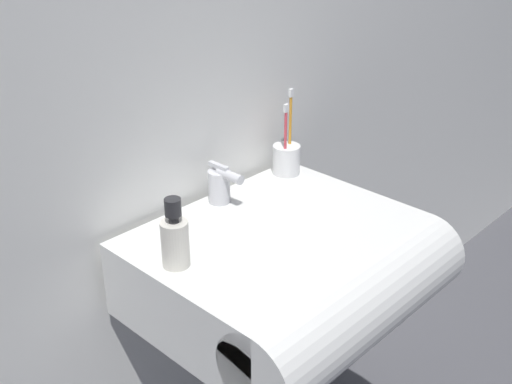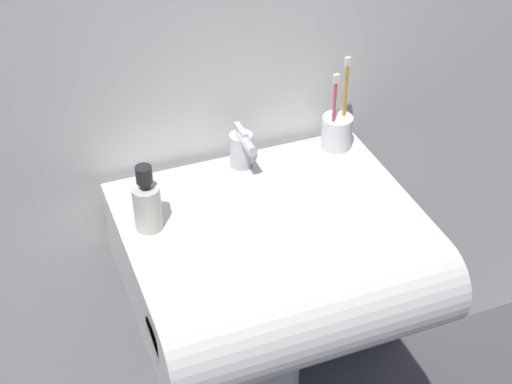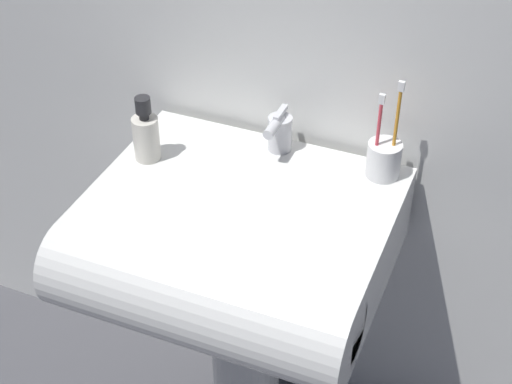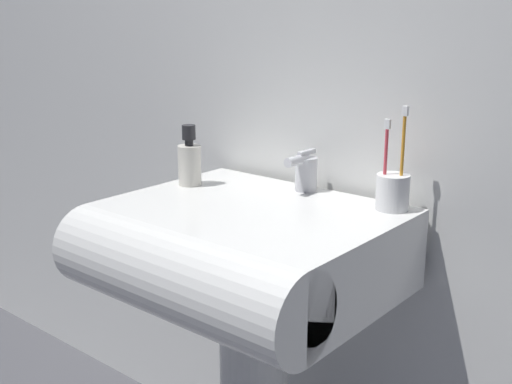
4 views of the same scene
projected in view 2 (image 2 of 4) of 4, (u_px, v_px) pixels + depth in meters
sink_pedestal at (266, 375)px, 1.88m from camera, size 0.16×0.16×0.65m
sink_basin at (279, 264)px, 1.59m from camera, size 0.59×0.52×0.17m
faucet at (242, 148)px, 1.68m from camera, size 0.05×0.10×0.09m
toothbrush_cup at (337, 130)px, 1.75m from camera, size 0.07×0.07×0.22m
soap_bottle at (147, 204)px, 1.51m from camera, size 0.05×0.05×0.14m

